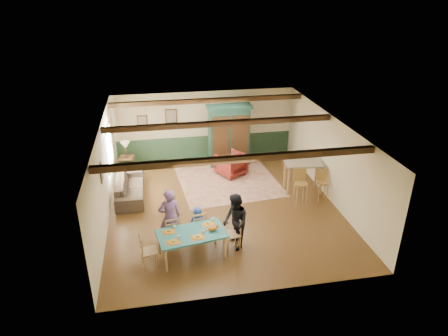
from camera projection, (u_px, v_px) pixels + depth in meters
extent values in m
plane|color=#472C14|center=(223.00, 205.00, 12.70)|extent=(8.00, 8.00, 0.00)
cube|color=beige|center=(205.00, 125.00, 15.70)|extent=(7.00, 0.02, 2.70)
cube|color=beige|center=(104.00, 176.00, 11.57)|extent=(0.02, 8.00, 2.70)
cube|color=beige|center=(331.00, 159.00, 12.70)|extent=(0.02, 8.00, 2.70)
cube|color=white|center=(223.00, 125.00, 11.57)|extent=(7.00, 8.00, 0.02)
cube|color=#1E3723|center=(205.00, 147.00, 16.07)|extent=(6.95, 0.03, 0.90)
cube|color=black|center=(240.00, 159.00, 9.55)|extent=(6.95, 0.16, 0.16)
cube|color=black|center=(220.00, 123.00, 11.96)|extent=(6.95, 0.16, 0.16)
cube|color=black|center=(208.00, 101.00, 14.28)|extent=(6.95, 0.16, 0.16)
imported|color=#6E4E86|center=(170.00, 217.00, 10.54)|extent=(0.65, 0.48, 1.63)
imported|color=black|center=(235.00, 222.00, 10.39)|extent=(0.71, 0.85, 1.56)
imported|color=#244593|center=(198.00, 223.00, 10.91)|extent=(0.51, 0.38, 0.95)
cube|color=beige|center=(226.00, 177.00, 14.56)|extent=(3.70, 4.28, 0.01)
cube|color=#153427|center=(229.00, 135.00, 15.14)|extent=(1.69, 0.71, 2.36)
imported|color=#4A100E|center=(231.00, 164.00, 14.59)|extent=(1.23, 1.24, 0.83)
imported|color=#372D22|center=(130.00, 188.00, 13.11)|extent=(0.90, 2.25, 0.66)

